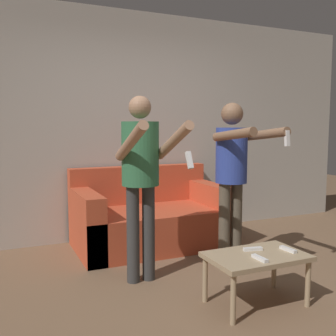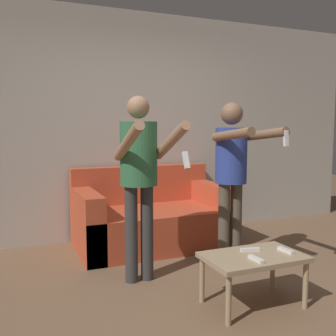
{
  "view_description": "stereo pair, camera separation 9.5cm",
  "coord_description": "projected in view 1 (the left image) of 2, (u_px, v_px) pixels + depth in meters",
  "views": [
    {
      "loc": [
        -1.53,
        -2.52,
        1.34
      ],
      "look_at": [
        0.06,
        1.03,
        0.93
      ],
      "focal_mm": 42.0,
      "sensor_mm": 36.0,
      "label": 1
    },
    {
      "loc": [
        -1.45,
        -2.56,
        1.34
      ],
      "look_at": [
        0.06,
        1.03,
        0.93
      ],
      "focal_mm": 42.0,
      "sensor_mm": 36.0,
      "label": 2
    }
  ],
  "objects": [
    {
      "name": "ground_plane",
      "position": [
        215.0,
        299.0,
        3.06
      ],
      "size": [
        14.0,
        14.0,
        0.0
      ],
      "primitive_type": "plane",
      "color": "brown"
    },
    {
      "name": "remote_near",
      "position": [
        260.0,
        258.0,
        2.81
      ],
      "size": [
        0.04,
        0.15,
        0.02
      ],
      "color": "white",
      "rests_on": "coffee_table"
    },
    {
      "name": "coffee_table",
      "position": [
        256.0,
        260.0,
        2.94
      ],
      "size": [
        0.74,
        0.46,
        0.39
      ],
      "color": "tan",
      "rests_on": "ground_plane"
    },
    {
      "name": "person_standing_right",
      "position": [
        233.0,
        166.0,
        3.68
      ],
      "size": [
        0.42,
        0.73,
        1.56
      ],
      "color": "brown",
      "rests_on": "ground_plane"
    },
    {
      "name": "remote_mid",
      "position": [
        288.0,
        249.0,
        3.01
      ],
      "size": [
        0.05,
        0.15,
        0.02
      ],
      "color": "white",
      "rests_on": "coffee_table"
    },
    {
      "name": "remote_far",
      "position": [
        253.0,
        249.0,
        3.02
      ],
      "size": [
        0.15,
        0.07,
        0.02
      ],
      "color": "white",
      "rests_on": "coffee_table"
    },
    {
      "name": "wall_back",
      "position": [
        130.0,
        126.0,
        4.75
      ],
      "size": [
        6.4,
        0.06,
        2.7
      ],
      "color": "#B7B2A8",
      "rests_on": "ground_plane"
    },
    {
      "name": "person_standing_left",
      "position": [
        141.0,
        168.0,
        3.3
      ],
      "size": [
        0.44,
        0.76,
        1.6
      ],
      "color": "#383838",
      "rests_on": "ground_plane"
    },
    {
      "name": "couch",
      "position": [
        150.0,
        220.0,
        4.43
      ],
      "size": [
        1.67,
        0.96,
        0.87
      ],
      "color": "#C64C2D",
      "rests_on": "ground_plane"
    }
  ]
}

